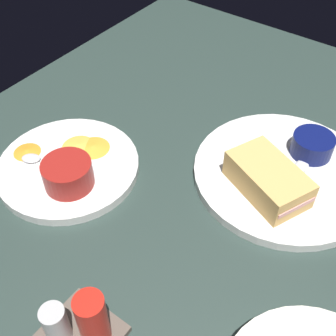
{
  "coord_description": "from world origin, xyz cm",
  "views": [
    {
      "loc": [
        -16.32,
        42.16,
        52.89
      ],
      "look_at": [
        12.62,
        2.72,
        3.0
      ],
      "focal_mm": 46.41,
      "sensor_mm": 36.0,
      "label": 1
    }
  ],
  "objects": [
    {
      "name": "ground_plane",
      "position": [
        0.0,
        0.0,
        -1.5
      ],
      "size": [
        110.0,
        110.0,
        3.0
      ],
      "primitive_type": "cube",
      "color": "#283833"
    },
    {
      "name": "plate_sandwich_main",
      "position": [
        -2.35,
        -9.27,
        0.8
      ],
      "size": [
        29.76,
        29.76,
        1.6
      ],
      "primitive_type": "cylinder",
      "color": "silver",
      "rests_on": "ground_plane"
    },
    {
      "name": "sandwich_half_near",
      "position": [
        -1.8,
        -3.64,
        4.0
      ],
      "size": [
        14.96,
        12.17,
        4.8
      ],
      "color": "tan",
      "rests_on": "plate_sandwich_main"
    },
    {
      "name": "ramekin_dark_sauce",
      "position": [
        -4.04,
        -15.75,
        3.53
      ],
      "size": [
        7.02,
        7.02,
        3.57
      ],
      "color": "#0C144C",
      "rests_on": "plate_sandwich_main"
    },
    {
      "name": "spoon_by_dark_ramekin",
      "position": [
        -4.41,
        -10.2,
        1.96
      ],
      "size": [
        2.41,
        9.93,
        0.8
      ],
      "color": "silver",
      "rests_on": "plate_sandwich_main"
    },
    {
      "name": "plate_chips_companion",
      "position": [
        27.6,
        10.72,
        0.8
      ],
      "size": [
        23.71,
        23.71,
        1.6
      ],
      "primitive_type": "cylinder",
      "color": "silver",
      "rests_on": "ground_plane"
    },
    {
      "name": "ramekin_light_gravy",
      "position": [
        24.04,
        13.68,
        3.94
      ],
      "size": [
        7.9,
        7.9,
        4.37
      ],
      "color": "maroon",
      "rests_on": "plate_chips_companion"
    },
    {
      "name": "spoon_by_gravy_ramekin",
      "position": [
        31.99,
        13.09,
        1.96
      ],
      "size": [
        9.38,
        6.0,
        0.8
      ],
      "color": "silver",
      "rests_on": "plate_chips_companion"
    },
    {
      "name": "plantain_chip_scatter",
      "position": [
        29.68,
        7.66,
        1.9
      ],
      "size": [
        15.72,
        14.8,
        0.6
      ],
      "color": "gold",
      "rests_on": "plate_chips_companion"
    },
    {
      "name": "condiment_caddy",
      "position": [
        5.27,
        30.22,
        3.41
      ],
      "size": [
        9.0,
        9.0,
        9.5
      ],
      "color": "brown",
      "rests_on": "ground_plane"
    }
  ]
}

